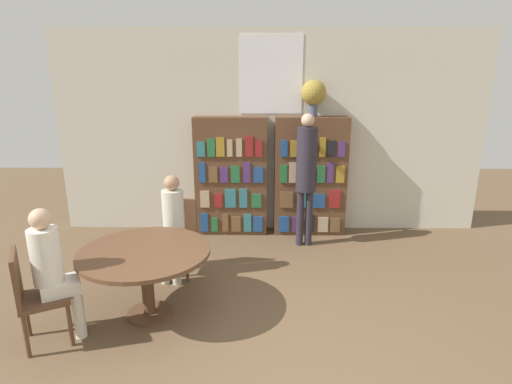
% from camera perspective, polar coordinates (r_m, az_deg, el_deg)
% --- Properties ---
extents(wall_back, '(6.40, 0.07, 3.00)m').
position_cam_1_polar(wall_back, '(6.06, 2.10, 8.42)').
color(wall_back, beige).
rests_on(wall_back, ground_plane).
extents(bookshelf_left, '(1.07, 0.34, 1.77)m').
position_cam_1_polar(bookshelf_left, '(6.00, -3.58, 2.24)').
color(bookshelf_left, brown).
rests_on(bookshelf_left, ground_plane).
extents(bookshelf_right, '(1.07, 0.34, 1.77)m').
position_cam_1_polar(bookshelf_right, '(6.03, 7.73, 2.20)').
color(bookshelf_right, brown).
rests_on(bookshelf_right, ground_plane).
extents(flower_vase, '(0.35, 0.35, 0.51)m').
position_cam_1_polar(flower_vase, '(5.87, 8.23, 13.73)').
color(flower_vase, '#475166').
rests_on(flower_vase, bookshelf_right).
extents(reading_table, '(1.27, 1.27, 0.70)m').
position_cam_1_polar(reading_table, '(4.07, -15.52, -9.38)').
color(reading_table, brown).
rests_on(reading_table, ground_plane).
extents(chair_near_camera, '(0.54, 0.54, 0.90)m').
position_cam_1_polar(chair_near_camera, '(4.05, -29.21, -12.46)').
color(chair_near_camera, brown).
rests_on(chair_near_camera, ground_plane).
extents(chair_left_side, '(0.45, 0.45, 0.90)m').
position_cam_1_polar(chair_left_side, '(4.93, -11.00, -5.69)').
color(chair_left_side, brown).
rests_on(chair_left_side, ground_plane).
extents(seated_reader_left, '(0.29, 0.38, 1.25)m').
position_cam_1_polar(seated_reader_left, '(4.70, -11.84, -4.24)').
color(seated_reader_left, beige).
rests_on(seated_reader_left, ground_plane).
extents(seated_reader_right, '(0.40, 0.37, 1.25)m').
position_cam_1_polar(seated_reader_right, '(3.96, -26.95, -9.55)').
color(seated_reader_right, silver).
rests_on(seated_reader_right, ground_plane).
extents(librarian_standing, '(0.27, 0.54, 1.85)m').
position_cam_1_polar(librarian_standing, '(5.48, 7.19, 3.45)').
color(librarian_standing, '#28232D').
rests_on(librarian_standing, ground_plane).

